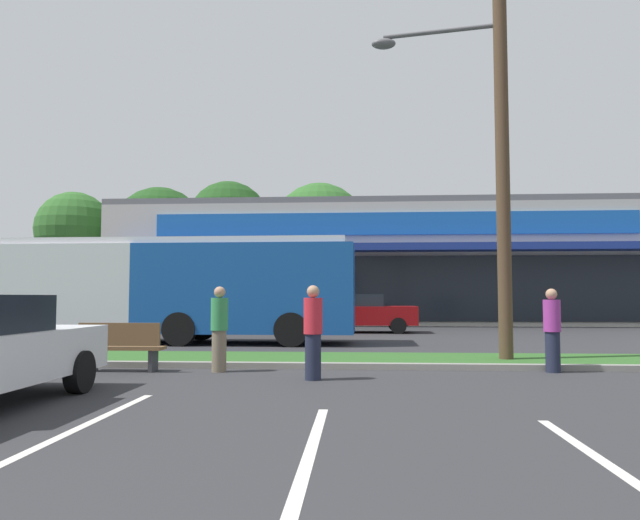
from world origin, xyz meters
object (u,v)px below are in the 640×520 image
(city_bus, at_px, (164,287))
(pedestrian_near_bench, at_px, (219,329))
(car_2, at_px, (364,313))
(bus_stop_bench, at_px, (122,346))
(utility_pole, at_px, (495,111))
(car_4, at_px, (204,315))
(pedestrian_far, at_px, (313,332))
(pedestrian_mid, at_px, (552,330))

(city_bus, height_order, pedestrian_near_bench, city_bus)
(city_bus, xyz_separation_m, car_2, (6.38, 5.87, -0.97))
(bus_stop_bench, bearing_deg, car_2, -110.43)
(utility_pole, bearing_deg, car_2, 104.11)
(car_2, xyz_separation_m, car_4, (-6.59, -0.17, -0.08))
(car_4, distance_m, pedestrian_far, 14.75)
(pedestrian_near_bench, bearing_deg, car_4, 98.98)
(city_bus, distance_m, pedestrian_far, 9.63)
(city_bus, bearing_deg, pedestrian_mid, 146.89)
(city_bus, height_order, pedestrian_far, city_bus)
(utility_pole, height_order, pedestrian_mid, utility_pole)
(pedestrian_near_bench, distance_m, pedestrian_far, 2.15)
(city_bus, bearing_deg, car_4, -87.25)
(bus_stop_bench, bearing_deg, city_bus, -77.54)
(utility_pole, xyz_separation_m, car_4, (-9.40, 11.01, -4.83))
(bus_stop_bench, bearing_deg, pedestrian_mid, -176.90)
(bus_stop_bench, bearing_deg, pedestrian_far, 166.98)
(car_4, xyz_separation_m, pedestrian_far, (5.57, -13.65, 0.11))
(pedestrian_mid, bearing_deg, car_4, 63.66)
(bus_stop_bench, height_order, pedestrian_near_bench, pedestrian_near_bench)
(bus_stop_bench, distance_m, pedestrian_near_bench, 1.93)
(car_4, xyz_separation_m, pedestrian_near_bench, (3.67, -12.66, 0.11))
(bus_stop_bench, xyz_separation_m, car_2, (4.82, 12.94, 0.29))
(car_2, bearing_deg, pedestrian_mid, -74.29)
(car_2, xyz_separation_m, pedestrian_near_bench, (-2.93, -12.83, 0.03))
(car_2, distance_m, pedestrian_mid, 12.98)
(car_4, height_order, pedestrian_far, pedestrian_far)
(bus_stop_bench, relative_size, pedestrian_far, 0.97)
(car_4, distance_m, pedestrian_near_bench, 13.18)
(city_bus, xyz_separation_m, pedestrian_near_bench, (3.46, -6.95, -0.94))
(bus_stop_bench, height_order, car_4, car_4)
(car_2, distance_m, pedestrian_near_bench, 13.16)
(utility_pole, distance_m, pedestrian_near_bench, 7.61)
(pedestrian_near_bench, height_order, pedestrian_far, pedestrian_far)
(utility_pole, bearing_deg, car_4, 130.49)
(city_bus, relative_size, pedestrian_near_bench, 7.34)
(city_bus, bearing_deg, utility_pole, 150.68)
(car_2, bearing_deg, car_4, -178.53)
(car_2, height_order, pedestrian_near_bench, pedestrian_near_bench)
(city_bus, relative_size, car_2, 2.92)
(city_bus, distance_m, bus_stop_bench, 7.35)
(utility_pole, relative_size, pedestrian_mid, 6.47)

